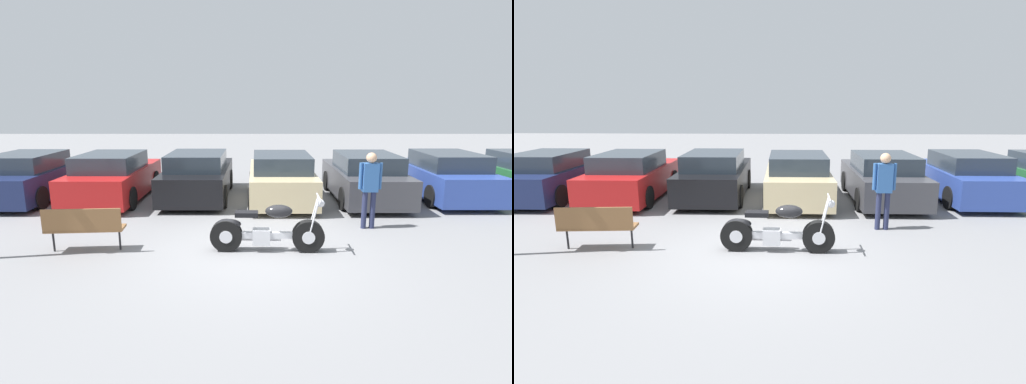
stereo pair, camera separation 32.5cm
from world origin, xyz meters
TOP-DOWN VIEW (x-y plane):
  - ground_plane at (0.00, 0.00)m, footprint 60.00×60.00m
  - motorcycle at (0.25, 0.13)m, footprint 2.21×0.62m
  - parked_car_navy at (-6.63, 4.50)m, footprint 1.88×4.13m
  - parked_car_red at (-4.16, 4.43)m, footprint 1.88×4.13m
  - parked_car_black at (-1.68, 4.64)m, footprint 1.88×4.13m
  - parked_car_champagne at (0.80, 4.32)m, footprint 1.88×4.13m
  - parked_car_dark_grey at (3.27, 4.39)m, footprint 1.88×4.13m
  - parked_car_blue at (5.75, 4.67)m, footprint 1.88×4.13m
  - park_bench at (-3.23, 0.08)m, footprint 1.48×0.51m
  - person_standing at (2.64, 1.59)m, footprint 0.52×0.23m

SIDE VIEW (x-z plane):
  - ground_plane at x=0.00m, z-range 0.00..0.00m
  - motorcycle at x=0.25m, z-range -0.14..0.96m
  - park_bench at x=-3.23m, z-range 0.10..0.99m
  - parked_car_navy at x=-6.63m, z-range -0.04..1.35m
  - parked_car_red at x=-4.16m, z-range -0.04..1.35m
  - parked_car_black at x=-1.68m, z-range -0.04..1.35m
  - parked_car_champagne at x=0.80m, z-range -0.04..1.35m
  - parked_car_dark_grey at x=3.27m, z-range -0.04..1.35m
  - parked_car_blue at x=5.75m, z-range -0.04..1.35m
  - person_standing at x=2.64m, z-range 0.17..1.92m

